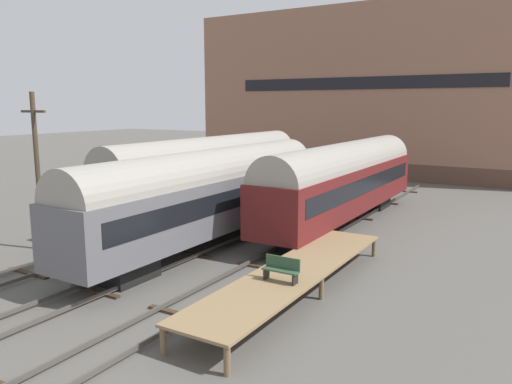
# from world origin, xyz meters

# --- Properties ---
(ground_plane) EXTENTS (200.00, 200.00, 0.00)m
(ground_plane) POSITION_xyz_m (0.00, 0.00, 0.00)
(ground_plane) COLOR #56544F
(track_left) EXTENTS (2.60, 60.00, 0.26)m
(track_left) POSITION_xyz_m (-4.26, 0.00, 0.14)
(track_left) COLOR #4C4742
(track_left) RESTS_ON ground
(track_middle) EXTENTS (2.60, 60.00, 0.26)m
(track_middle) POSITION_xyz_m (0.00, 0.00, 0.14)
(track_middle) COLOR #4C4742
(track_middle) RESTS_ON ground
(track_right) EXTENTS (2.60, 60.00, 0.26)m
(track_right) POSITION_xyz_m (4.26, 0.00, 0.14)
(track_right) COLOR #4C4742
(track_right) RESTS_ON ground
(train_car_maroon) EXTENTS (3.07, 18.95, 5.13)m
(train_car_maroon) POSITION_xyz_m (4.26, 12.98, 2.91)
(train_car_maroon) COLOR black
(train_car_maroon) RESTS_ON ground
(train_car_green) EXTENTS (3.02, 18.90, 5.34)m
(train_car_green) POSITION_xyz_m (-4.26, 10.76, 3.05)
(train_car_green) COLOR black
(train_car_green) RESTS_ON ground
(train_car_grey) EXTENTS (3.03, 18.79, 5.14)m
(train_car_grey) POSITION_xyz_m (0.00, 4.83, 2.92)
(train_car_grey) COLOR black
(train_car_grey) RESTS_ON ground
(station_platform) EXTENTS (2.61, 13.18, 0.99)m
(station_platform) POSITION_xyz_m (6.88, 1.01, 0.91)
(station_platform) COLOR #8C704C
(station_platform) RESTS_ON ground
(bench) EXTENTS (1.40, 0.40, 0.91)m
(bench) POSITION_xyz_m (7.05, -0.41, 1.48)
(bench) COLOR #2D4C33
(bench) RESTS_ON station_platform
(person_worker) EXTENTS (0.32, 0.32, 1.75)m
(person_worker) POSITION_xyz_m (-2.65, -2.77, 1.06)
(person_worker) COLOR #282833
(person_worker) RESTS_ON ground
(utility_pole) EXTENTS (1.80, 0.24, 8.03)m
(utility_pole) POSITION_xyz_m (-7.08, -0.16, 4.18)
(utility_pole) COLOR #473828
(utility_pole) RESTS_ON ground
(warehouse_building) EXTENTS (38.32, 11.99, 17.34)m
(warehouse_building) POSITION_xyz_m (-1.95, 38.85, 8.67)
(warehouse_building) COLOR brown
(warehouse_building) RESTS_ON ground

